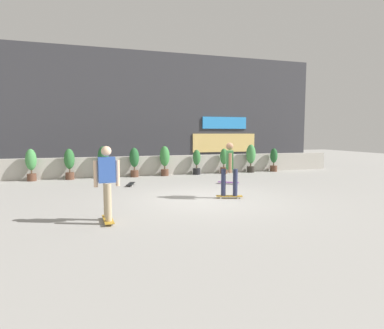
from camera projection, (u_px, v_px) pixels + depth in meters
ground_plane at (206, 199)px, 9.72m from camera, size 48.00×48.00×0.00m
planter_wall at (165, 165)px, 15.39m from camera, size 18.00×0.40×0.90m
building_backdrop at (150, 112)px, 18.92m from camera, size 20.00×2.08×6.50m
potted_plant_0 at (31, 163)px, 13.26m from camera, size 0.43×0.43×1.34m
potted_plant_1 at (69, 162)px, 13.69m from camera, size 0.43×0.43×1.32m
potted_plant_2 at (103, 160)px, 14.09m from camera, size 0.47×0.47×1.41m
potted_plant_3 at (134, 161)px, 14.50m from camera, size 0.43×0.43×1.33m
potted_plant_4 at (165, 159)px, 14.90m from camera, size 0.46×0.46×1.38m
potted_plant_5 at (197, 161)px, 15.37m from camera, size 0.36×0.36×1.19m
potted_plant_6 at (224, 160)px, 15.78m from camera, size 0.38×0.38×1.23m
potted_plant_7 at (251, 156)px, 16.20m from camera, size 0.47×0.47×1.41m
potted_plant_8 at (274, 159)px, 16.60m from camera, size 0.37×0.37×1.20m
skater_far_right at (229, 168)px, 9.69m from camera, size 0.82×0.53×1.70m
skater_by_wall_right at (107, 180)px, 7.05m from camera, size 0.56×0.81×1.70m
skateboard_near_camera at (131, 184)px, 12.17m from camera, size 0.42×0.82×0.08m
skateboard_aside at (228, 182)px, 12.54m from camera, size 0.77×0.62×0.08m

